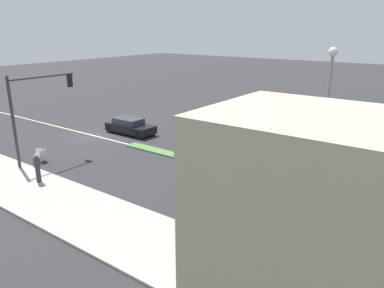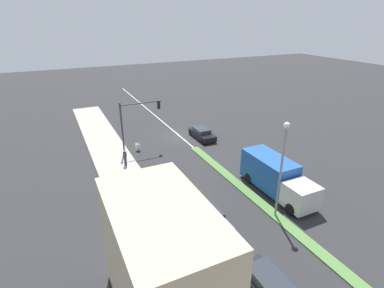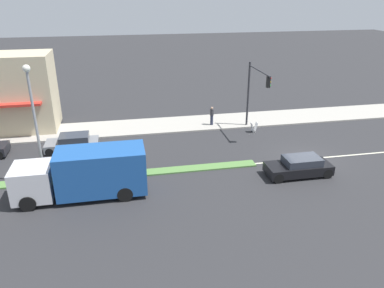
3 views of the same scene
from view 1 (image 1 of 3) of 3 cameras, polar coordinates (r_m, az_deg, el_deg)
The scene contains 11 objects.
ground_plane at distance 21.12m, azimuth 18.63°, elevation -6.93°, with size 160.00×160.00×0.00m, color #2B2B2D.
sidewalk_right at distance 13.63m, azimuth 7.93°, elevation -20.36°, with size 4.00×73.00×0.12m, color #A8A399.
lane_marking_center at distance 31.06m, azimuth -14.53°, elevation 1.19°, with size 0.16×60.00×0.01m, color beige.
building_corner_store at distance 9.70m, azimuth 24.15°, elevation -15.61°, with size 4.84×7.43×6.42m.
traffic_signal_main at distance 25.17m, azimuth -23.03°, elevation 5.77°, with size 4.59×0.34×5.60m.
street_lamp at distance 19.73m, azimuth 19.94°, elevation 5.85°, with size 0.44×0.44×7.37m.
pedestrian at distance 22.35m, azimuth -22.50°, elevation -3.27°, with size 0.34×0.34×1.66m.
warning_aframe_sign at distance 26.18m, azimuth -21.98°, elevation -1.59°, with size 0.45×0.53×0.84m.
delivery_truck at distance 23.42m, azimuth 14.23°, elevation -0.30°, with size 2.44×7.50×2.87m.
suv_black at distance 31.03m, azimuth -9.43°, elevation 2.69°, with size 1.77×4.25×1.28m.
suv_grey at distance 17.06m, azimuth 9.26°, elevation -10.02°, with size 1.87×3.90×1.21m.
Camera 1 is at (18.63, 23.40, 8.37)m, focal length 35.00 mm.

